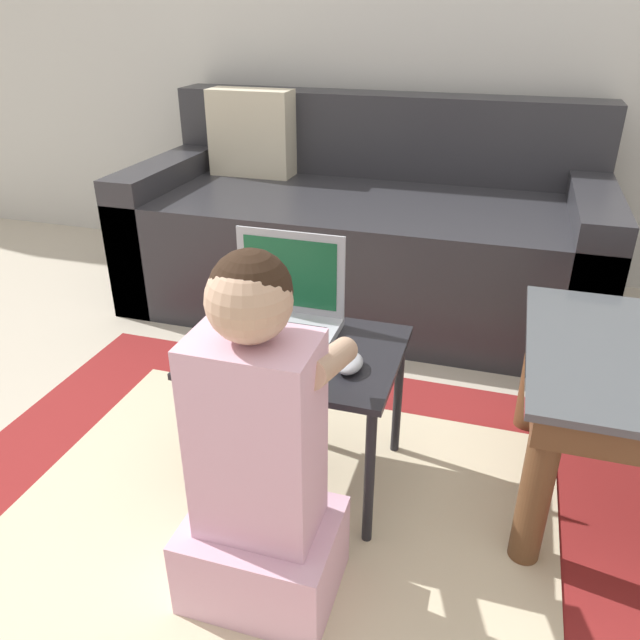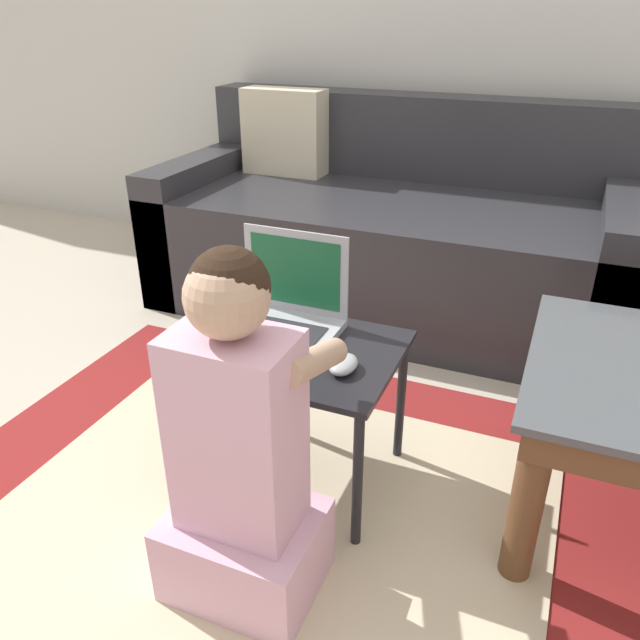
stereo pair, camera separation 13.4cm
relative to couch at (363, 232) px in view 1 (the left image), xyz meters
name	(u,v)px [view 1 (the left image)]	position (x,y,z in m)	size (l,w,h in m)	color
ground_plane	(316,511)	(0.20, -1.30, -0.29)	(16.00, 16.00, 0.00)	beige
area_rug	(277,522)	(0.12, -1.37, -0.29)	(1.85, 1.51, 0.01)	maroon
couch	(363,232)	(0.00, 0.00, 0.00)	(1.86, 0.89, 0.83)	#2D2D33
laptop_desk	(299,367)	(0.12, -1.18, 0.05)	(0.50, 0.40, 0.40)	black
laptop	(280,319)	(0.05, -1.12, 0.14)	(0.29, 0.24, 0.24)	#B7BCC6
computer_mouse	(349,363)	(0.26, -1.24, 0.12)	(0.06, 0.09, 0.03)	#B2B7C1
person_seated	(259,463)	(0.16, -1.55, 0.05)	(0.31, 0.37, 0.79)	#E5B2CC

